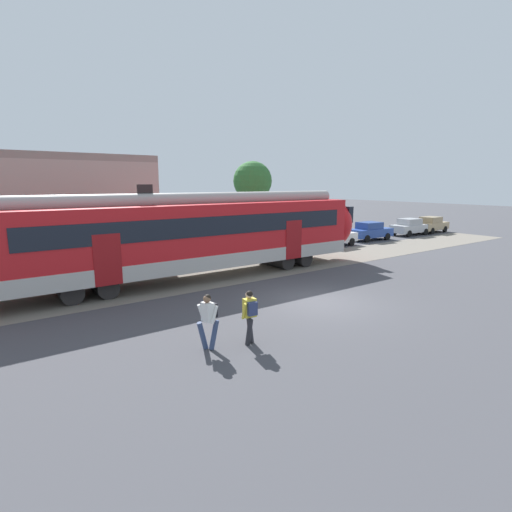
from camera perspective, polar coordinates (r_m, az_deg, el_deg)
ground_plane at (r=16.57m, az=9.21°, el=-6.57°), size 160.00×160.00×0.00m
pedestrian_white at (r=11.74m, az=-6.80°, el=-8.60°), size 0.67×0.54×1.67m
pedestrian_yellow at (r=12.00m, az=-0.89°, el=-8.10°), size 0.57×0.63×1.67m
parked_car_white at (r=31.17m, az=10.95°, el=2.82°), size 4.09×1.94×1.54m
parked_car_blue at (r=35.16m, az=15.98°, el=3.46°), size 4.09×1.94×1.54m
parked_car_silver at (r=39.73m, az=21.15°, el=3.92°), size 4.06×1.87×1.54m
parked_car_tan at (r=42.69m, az=23.74°, el=4.14°), size 4.08×1.91×1.54m
background_building at (r=26.04m, az=-30.78°, el=5.46°), size 14.55×5.00×9.20m
street_tree_right at (r=33.96m, az=-0.49°, el=10.64°), size 3.25×3.25×6.58m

